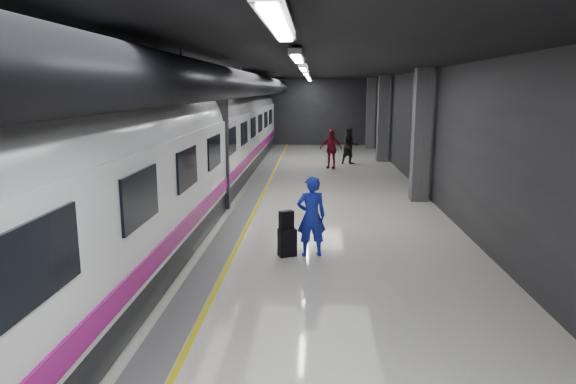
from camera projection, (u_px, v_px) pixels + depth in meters
name	position (u px, v px, depth m)	size (l,w,h in m)	color
ground	(284.00, 212.00, 16.16)	(40.00, 40.00, 0.00)	silver
platform_hall	(277.00, 98.00, 16.41)	(10.02, 40.02, 4.51)	black
train	(180.00, 146.00, 15.91)	(3.05, 38.00, 4.05)	black
traveler_main	(311.00, 216.00, 11.78)	(0.68, 0.45, 1.88)	#1C26D3
suitcase_main	(287.00, 242.00, 11.86)	(0.40, 0.25, 0.65)	black
shoulder_bag	(286.00, 220.00, 11.73)	(0.32, 0.17, 0.43)	black
traveler_far_a	(350.00, 146.00, 26.27)	(0.92, 0.72, 1.90)	black
traveler_far_b	(331.00, 149.00, 24.98)	(1.11, 0.46, 1.89)	maroon
suitcase_far	(347.00, 152.00, 29.87)	(0.31, 0.20, 0.45)	black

